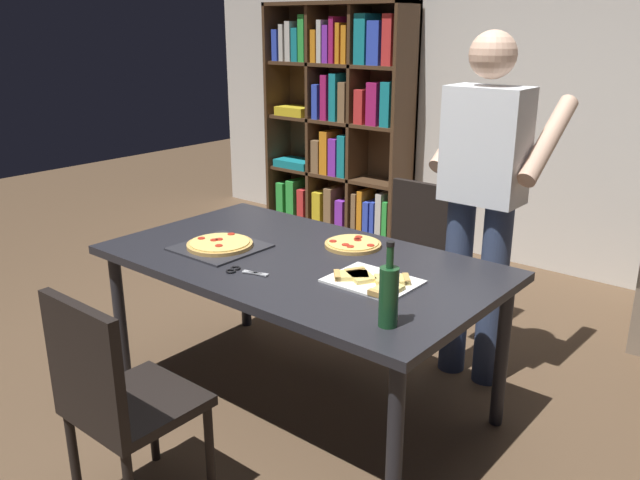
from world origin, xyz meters
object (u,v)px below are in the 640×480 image
Objects in this scene: dining_table at (299,271)px; second_pizza_plain at (353,244)px; person_serving_pizza at (483,191)px; bookshelf at (340,122)px; pepperoni_pizza_on_tray at (220,245)px; chair_far_side at (413,251)px; wine_bottle at (389,295)px; chair_near_camera at (115,394)px; kitchen_scissors at (241,271)px.

second_pizza_plain is at bearing 72.63° from dining_table.
dining_table is 0.99m from person_serving_pizza.
bookshelf is 2.80m from pepperoni_pizza_on_tray.
wine_bottle reaches higher than chair_far_side.
wine_bottle is (0.71, 0.68, 0.36)m from chair_near_camera.
bookshelf is 3.56m from wine_bottle.
kitchen_scissors is at bearing -118.78° from person_serving_pizza.
wine_bottle is at bearing -49.37° from bookshelf.
person_serving_pizza reaches higher than pepperoni_pizza_on_tray.
second_pizza_plain is at bearing 41.95° from pepperoni_pizza_on_tray.
wine_bottle reaches higher than dining_table.
dining_table is 5.74× the size of wine_bottle.
person_serving_pizza reaches higher than chair_near_camera.
chair_far_side is at bearing 156.75° from person_serving_pizza.
second_pizza_plain reaches higher than dining_table.
person_serving_pizza is 1.14m from wine_bottle.
second_pizza_plain is (0.17, 0.58, 0.01)m from kitchen_scissors.
dining_table is 0.31m from kitchen_scissors.
person_serving_pizza is at bearing 45.75° from pepperoni_pizza_on_tray.
bookshelf reaches higher than chair_near_camera.
chair_far_side is 0.74m from person_serving_pizza.
wine_bottle is 0.88m from second_pizza_plain.
kitchen_scissors is 0.61m from second_pizza_plain.
chair_far_side is (0.00, 1.00, -0.17)m from dining_table.
dining_table is 6.62× the size of second_pizza_plain.
dining_table is at bearing -90.00° from chair_far_side.
bookshelf is 7.12× the size of second_pizza_plain.
pepperoni_pizza_on_tray is at bearing -108.63° from chair_far_side.
pepperoni_pizza_on_tray is (-0.90, -0.92, -0.23)m from person_serving_pizza.
kitchen_scissors is (0.31, -0.16, -0.01)m from pepperoni_pizza_on_tray.
chair_near_camera is at bearing -90.00° from chair_far_side.
pepperoni_pizza_on_tray is (-0.38, 0.87, 0.25)m from chair_near_camera.
pepperoni_pizza_on_tray is (-0.38, -1.14, 0.25)m from chair_far_side.
bookshelf is 2.65m from person_serving_pizza.
person_serving_pizza reaches higher than dining_table.
dining_table is at bearing -107.37° from second_pizza_plain.
chair_near_camera is at bearing -64.51° from bookshelf.
pepperoni_pizza_on_tray is 0.34m from kitchen_scissors.
pepperoni_pizza_on_tray is 1.19× the size of wine_bottle.
bookshelf is at bearing 130.63° from wine_bottle.
person_serving_pizza is 0.69m from second_pizza_plain.
wine_bottle is (2.32, -2.70, -0.10)m from bookshelf.
pepperoni_pizza_on_tray is at bearing -138.05° from second_pizza_plain.
wine_bottle is at bearing -2.60° from kitchen_scissors.
person_serving_pizza is (0.51, -0.22, 0.49)m from chair_far_side.
chair_near_camera is at bearing -83.65° from kitchen_scissors.
dining_table is 0.80m from wine_bottle.
kitchen_scissors is at bearing -93.49° from chair_far_side.
wine_bottle reaches higher than second_pizza_plain.
dining_table is 0.42m from pepperoni_pizza_on_tray.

